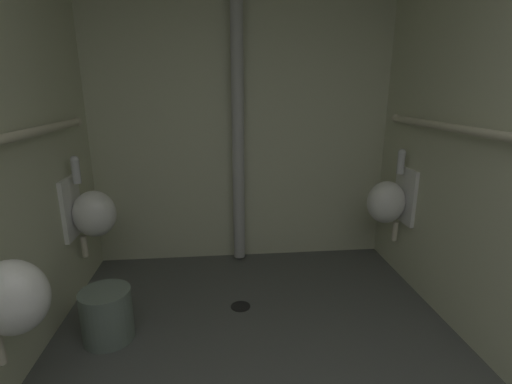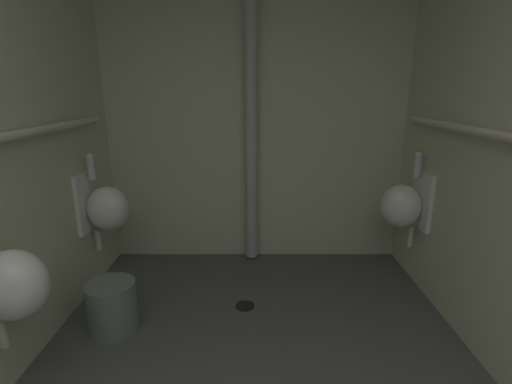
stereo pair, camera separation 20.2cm
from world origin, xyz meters
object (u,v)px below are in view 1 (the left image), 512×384
(urinal_left_mid, at_px, (7,295))
(floor_drain, at_px, (241,306))
(waste_bin, at_px, (107,315))
(standpipe_back_wall, at_px, (238,113))
(urinal_right_mid, at_px, (389,201))
(urinal_left_far, at_px, (91,212))

(urinal_left_mid, bearing_deg, floor_drain, 37.84)
(waste_bin, bearing_deg, standpipe_back_wall, 50.01)
(urinal_right_mid, distance_m, floor_drain, 1.42)
(urinal_right_mid, bearing_deg, floor_drain, -163.40)
(urinal_left_far, distance_m, urinal_right_mid, 2.26)
(urinal_right_mid, relative_size, floor_drain, 5.39)
(urinal_left_mid, relative_size, urinal_left_far, 1.00)
(urinal_left_far, xyz_separation_m, waste_bin, (0.21, -0.56, -0.48))
(standpipe_back_wall, distance_m, floor_drain, 1.52)
(urinal_left_far, relative_size, floor_drain, 5.39)
(standpipe_back_wall, distance_m, waste_bin, 1.78)
(urinal_right_mid, relative_size, waste_bin, 2.30)
(urinal_left_far, relative_size, standpipe_back_wall, 0.29)
(urinal_left_far, xyz_separation_m, urinal_right_mid, (2.26, 0.06, 0.00))
(urinal_left_far, height_order, urinal_right_mid, same)
(urinal_left_mid, xyz_separation_m, standpipe_back_wall, (1.09, 1.60, 0.66))
(urinal_left_mid, height_order, standpipe_back_wall, standpipe_back_wall)
(urinal_left_mid, distance_m, urinal_left_far, 1.12)
(urinal_right_mid, height_order, standpipe_back_wall, standpipe_back_wall)
(urinal_left_mid, relative_size, floor_drain, 5.39)
(urinal_left_mid, xyz_separation_m, floor_drain, (1.05, 0.82, -0.64))
(urinal_left_mid, bearing_deg, waste_bin, 68.88)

